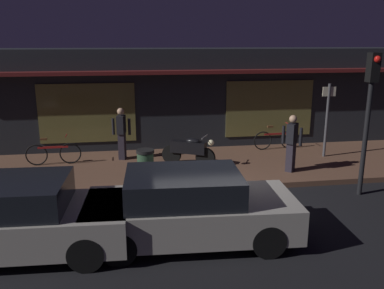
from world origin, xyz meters
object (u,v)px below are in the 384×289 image
object	(u,v)px
motorcycle	(189,150)
person_bystander	(292,142)
bicycle_extra	(53,153)
sign_post	(327,116)
parked_car_far	(189,207)
trash_bin	(146,166)
person_photographer	(122,132)
parked_car_near	(14,218)
bicycle_parked	(276,139)
traffic_light_pole	(370,99)

from	to	relation	value
motorcycle	person_bystander	size ratio (longest dim) A/B	0.94
person_bystander	bicycle_extra	bearing A→B (deg)	166.07
sign_post	parked_car_far	world-z (taller)	sign_post
motorcycle	trash_bin	size ratio (longest dim) A/B	1.68
bicycle_extra	parked_car_far	distance (m)	6.22
person_bystander	motorcycle	bearing A→B (deg)	160.99
trash_bin	parked_car_far	size ratio (longest dim) A/B	0.22
bicycle_extra	person_photographer	bearing A→B (deg)	7.91
person_photographer	parked_car_near	bearing A→B (deg)	-109.21
bicycle_parked	person_photographer	bearing A→B (deg)	-175.59
bicycle_extra	trash_bin	bearing A→B (deg)	-37.55
bicycle_parked	sign_post	distance (m)	1.96
person_photographer	parked_car_near	world-z (taller)	person_photographer
bicycle_parked	trash_bin	bearing A→B (deg)	-149.00
bicycle_extra	parked_car_near	world-z (taller)	parked_car_near
bicycle_parked	bicycle_extra	world-z (taller)	same
trash_bin	parked_car_near	size ratio (longest dim) A/B	0.22
person_photographer	parked_car_far	size ratio (longest dim) A/B	0.40
person_photographer	traffic_light_pole	size ratio (longest dim) A/B	0.46
person_bystander	sign_post	world-z (taller)	sign_post
motorcycle	person_bystander	distance (m)	3.04
parked_car_far	traffic_light_pole	bearing A→B (deg)	20.40
person_bystander	parked_car_far	xyz separation A→B (m)	(-3.51, -3.43, -0.32)
traffic_light_pole	bicycle_extra	bearing A→B (deg)	157.49
bicycle_parked	parked_car_near	xyz separation A→B (m)	(-7.23, -5.84, 0.20)
bicycle_extra	person_photographer	world-z (taller)	person_photographer
motorcycle	person_bystander	xyz separation A→B (m)	(2.85, -0.98, 0.38)
motorcycle	trash_bin	distance (m)	1.94
bicycle_parked	parked_car_near	distance (m)	9.30
bicycle_parked	parked_car_near	world-z (taller)	parked_car_near
bicycle_parked	parked_car_far	xyz separation A→B (m)	(-3.97, -5.87, 0.20)
parked_car_far	person_bystander	bearing A→B (deg)	44.35
motorcycle	person_photographer	world-z (taller)	person_photographer
motorcycle	bicycle_parked	xyz separation A→B (m)	(3.31, 1.45, -0.14)
bicycle_parked	sign_post	bearing A→B (deg)	-41.70
bicycle_extra	person_bystander	bearing A→B (deg)	-13.93
sign_post	trash_bin	bearing A→B (deg)	-164.11
person_bystander	parked_car_near	size ratio (longest dim) A/B	0.40
traffic_light_pole	parked_car_far	xyz separation A→B (m)	(-4.74, -1.76, -1.77)
traffic_light_pole	person_bystander	bearing A→B (deg)	126.34
parked_car_far	person_photographer	bearing A→B (deg)	104.16
bicycle_parked	trash_bin	size ratio (longest dim) A/B	1.78
motorcycle	bicycle_parked	size ratio (longest dim) A/B	0.94
sign_post	traffic_light_pole	world-z (taller)	traffic_light_pole
person_photographer	parked_car_far	world-z (taller)	person_photographer
bicycle_extra	parked_car_far	size ratio (longest dim) A/B	0.40
motorcycle	parked_car_far	bearing A→B (deg)	-98.53
person_bystander	parked_car_near	bearing A→B (deg)	-153.34
motorcycle	sign_post	distance (m)	4.66
motorcycle	sign_post	bearing A→B (deg)	4.13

